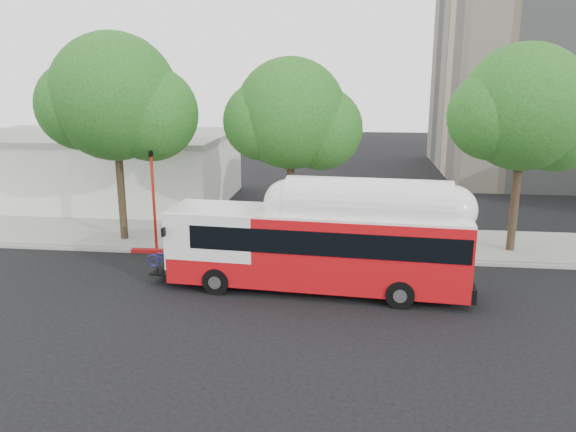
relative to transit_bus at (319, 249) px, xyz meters
name	(u,v)px	position (x,y,z in m)	size (l,w,h in m)	color
ground	(299,292)	(-0.69, -0.26, -1.62)	(120.00, 120.00, 0.00)	black
sidewalk	(312,240)	(-0.69, 6.24, -1.54)	(60.00, 5.00, 0.15)	gray
curb_strip	(308,257)	(-0.69, 3.64, -1.54)	(60.00, 0.30, 0.15)	gray
red_curb_segment	(240,254)	(-3.69, 3.64, -1.54)	(10.00, 0.32, 0.16)	maroon
street_tree_left	(125,102)	(-9.22, 5.30, 4.99)	(6.67, 5.80, 9.74)	#2D2116
street_tree_mid	(300,118)	(-1.29, 5.80, 4.29)	(5.75, 5.00, 8.62)	#2D2116
street_tree_right	(534,112)	(8.74, 5.60, 4.64)	(6.21, 5.40, 9.18)	#2D2116
low_commercial_bldg	(100,167)	(-14.69, 13.74, 0.53)	(16.20, 10.20, 4.25)	silver
transit_bus	(319,249)	(0.00, 0.00, 0.00)	(11.83, 3.19, 3.46)	red
signal_pole	(154,201)	(-7.61, 3.86, 0.74)	(0.13, 0.43, 4.59)	#B11F12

